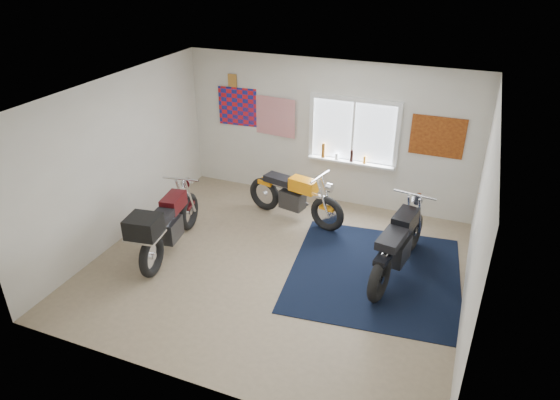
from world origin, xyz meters
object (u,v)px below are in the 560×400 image
at_px(navy_rug, 375,273).
at_px(black_chrome_bike, 398,245).
at_px(maroon_tourer, 165,225).
at_px(yellow_triumph, 294,197).

distance_m(navy_rug, black_chrome_bike, 0.57).
relative_size(black_chrome_bike, maroon_tourer, 1.04).
height_order(black_chrome_bike, maroon_tourer, black_chrome_bike).
relative_size(navy_rug, maroon_tourer, 1.25).
bearing_deg(yellow_triumph, navy_rug, -20.52).
relative_size(yellow_triumph, black_chrome_bike, 0.91).
bearing_deg(maroon_tourer, navy_rug, -85.79).
relative_size(yellow_triumph, maroon_tourer, 0.94).
height_order(yellow_triumph, black_chrome_bike, black_chrome_bike).
xyz_separation_m(yellow_triumph, maroon_tourer, (-1.47, -1.85, 0.11)).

